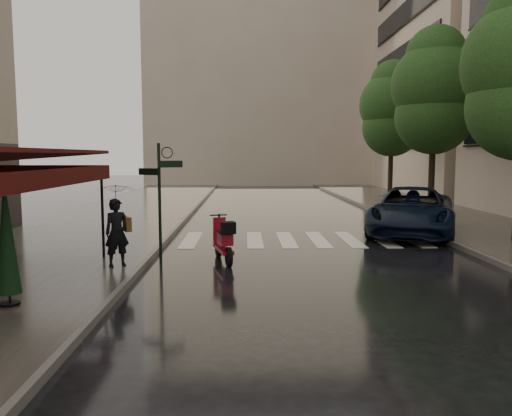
{
  "coord_description": "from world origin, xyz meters",
  "views": [
    {
      "loc": [
        1.04,
        -10.26,
        2.78
      ],
      "look_at": [
        1.36,
        2.77,
        1.4
      ],
      "focal_mm": 35.0,
      "sensor_mm": 36.0,
      "label": 1
    }
  ],
  "objects_px": {
    "pedestrian_with_umbrella": "(116,199)",
    "scooter": "(224,241)",
    "parasol_front": "(7,236)",
    "parked_car": "(412,211)"
  },
  "relations": [
    {
      "from": "pedestrian_with_umbrella",
      "to": "scooter",
      "type": "xyz_separation_m",
      "value": [
        2.51,
        0.94,
        -1.19
      ]
    },
    {
      "from": "scooter",
      "to": "parasol_front",
      "type": "height_order",
      "value": "parasol_front"
    },
    {
      "from": "parasol_front",
      "to": "parked_car",
      "type": "bearing_deg",
      "value": 40.46
    },
    {
      "from": "scooter",
      "to": "parked_car",
      "type": "height_order",
      "value": "parked_car"
    },
    {
      "from": "scooter",
      "to": "parked_car",
      "type": "relative_size",
      "value": 0.3
    },
    {
      "from": "scooter",
      "to": "parked_car",
      "type": "xyz_separation_m",
      "value": [
        6.49,
        4.57,
        0.28
      ]
    },
    {
      "from": "pedestrian_with_umbrella",
      "to": "parked_car",
      "type": "xyz_separation_m",
      "value": [
        9.0,
        5.51,
        -0.91
      ]
    },
    {
      "from": "scooter",
      "to": "pedestrian_with_umbrella",
      "type": "bearing_deg",
      "value": -173.91
    },
    {
      "from": "pedestrian_with_umbrella",
      "to": "parasol_front",
      "type": "xyz_separation_m",
      "value": [
        -1.13,
        -3.13,
        -0.37
      ]
    },
    {
      "from": "scooter",
      "to": "parasol_front",
      "type": "xyz_separation_m",
      "value": [
        -3.65,
        -4.07,
        0.82
      ]
    }
  ]
}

